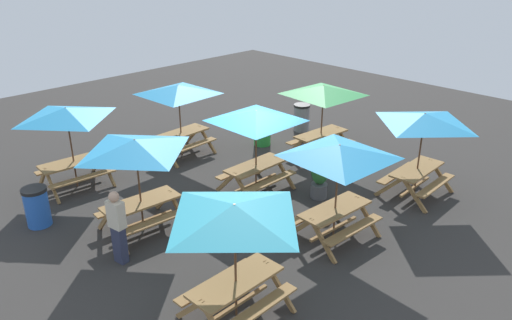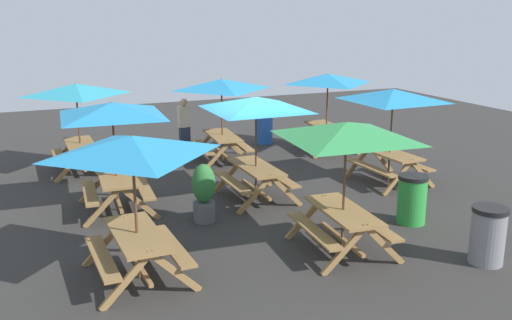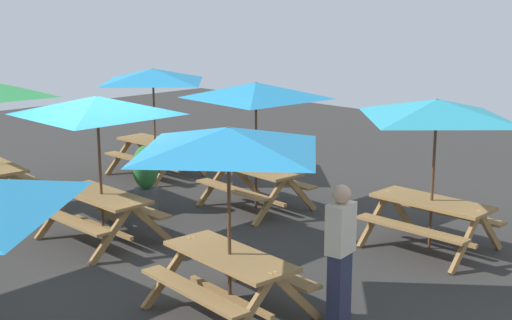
{
  "view_description": "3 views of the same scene",
  "coord_description": "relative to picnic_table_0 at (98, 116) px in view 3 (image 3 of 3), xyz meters",
  "views": [
    {
      "loc": [
        8.5,
        8.85,
        6.24
      ],
      "look_at": [
        -0.2,
        0.13,
        0.9
      ],
      "focal_mm": 35.0,
      "sensor_mm": 36.0,
      "label": 1
    },
    {
      "loc": [
        -11.36,
        4.83,
        4.09
      ],
      "look_at": [
        -0.2,
        0.13,
        0.9
      ],
      "focal_mm": 40.0,
      "sensor_mm": 36.0,
      "label": 2
    },
    {
      "loc": [
        9.06,
        -5.72,
        3.73
      ],
      "look_at": [
        0.24,
        3.1,
        0.9
      ],
      "focal_mm": 50.0,
      "sensor_mm": 36.0,
      "label": 3
    }
  ],
  "objects": [
    {
      "name": "ground_plane",
      "position": [
        0.2,
        -0.13,
        -1.99
      ],
      "size": [
        28.24,
        28.24,
        0.0
      ],
      "primitive_type": "plane",
      "color": "#33302D",
      "rests_on": "ground"
    },
    {
      "name": "picnic_table_0",
      "position": [
        0.0,
        0.0,
        0.0
      ],
      "size": [
        2.83,
        2.83,
        2.34
      ],
      "rotation": [
        0.0,
        0.0,
        -0.0
      ],
      "color": "olive",
      "rests_on": "ground"
    },
    {
      "name": "picnic_table_1",
      "position": [
        0.43,
        2.97,
        0.0
      ],
      "size": [
        2.82,
        2.82,
        2.34
      ],
      "rotation": [
        0.0,
        0.0,
        -0.06
      ],
      "color": "olive",
      "rests_on": "ground"
    },
    {
      "name": "picnic_table_2",
      "position": [
        3.37,
        -0.41,
        0.0
      ],
      "size": [
        2.15,
        2.15,
        2.34
      ],
      "rotation": [
        0.0,
        0.0,
        -0.08
      ],
      "color": "olive",
      "rests_on": "ground"
    },
    {
      "name": "picnic_table_3",
      "position": [
        -2.87,
        3.21,
        0.0
      ],
      "size": [
        2.06,
        2.06,
        2.34
      ],
      "rotation": [
        0.0,
        0.0,
        0.03
      ],
      "color": "olive",
      "rests_on": "ground"
    },
    {
      "name": "picnic_table_4",
      "position": [
        3.83,
        3.33,
        0.0
      ],
      "size": [
        2.02,
        2.02,
        2.34
      ],
      "rotation": [
        0.0,
        0.0,
        0.01
      ],
      "color": "olive",
      "rests_on": "ground"
    },
    {
      "name": "potted_plant_0",
      "position": [
        -0.88,
        1.49,
        -1.38
      ],
      "size": [
        0.47,
        0.47,
        1.18
      ],
      "color": "#59595B",
      "rests_on": "ground"
    },
    {
      "name": "person_standing",
      "position": [
        4.42,
        0.36,
        -1.1
      ],
      "size": [
        0.27,
        0.39,
        1.67
      ],
      "rotation": [
        0.0,
        0.0,
        1.73
      ],
      "color": "#2D334C",
      "rests_on": "ground"
    }
  ]
}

